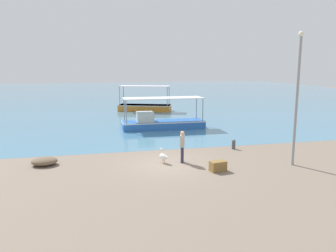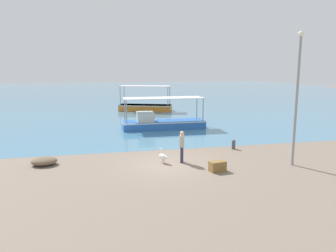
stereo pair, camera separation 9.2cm
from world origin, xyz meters
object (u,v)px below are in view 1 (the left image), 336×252
mooring_bollard (234,144)px  cargo_crate (218,166)px  fisherman_standing (182,146)px  pelican (163,156)px  lamp_post (297,93)px  net_pile (44,161)px  fishing_boat_center (161,122)px  fishing_boat_outer (145,106)px

mooring_bollard → cargo_crate: mooring_bollard is taller
fisherman_standing → cargo_crate: size_ratio=2.18×
cargo_crate → pelican: bearing=140.4°
mooring_bollard → fisherman_standing: 4.42m
lamp_post → net_pile: bearing=167.5°
fishing_boat_center → lamp_post: lamp_post is taller
fishing_boat_center → pelican: 9.92m
fishing_boat_outer → fisherman_standing: bearing=-93.5°
pelican → cargo_crate: pelican is taller
mooring_bollard → cargo_crate: (-2.55, -3.91, -0.07)m
cargo_crate → fishing_boat_outer: bearing=90.0°
fisherman_standing → pelican: bearing=175.2°
net_pile → fishing_boat_center: bearing=47.7°
cargo_crate → fisherman_standing: bearing=125.5°
fishing_boat_outer → lamp_post: (4.15, -22.85, 3.17)m
pelican → lamp_post: (6.44, -1.76, 3.34)m
pelican → cargo_crate: size_ratio=1.03×
fisherman_standing → cargo_crate: fisherman_standing is taller
pelican → cargo_crate: bearing=-39.6°
lamp_post → mooring_bollard: 5.32m
fisherman_standing → net_pile: 7.17m
fishing_boat_center → pelican: size_ratio=8.44×
mooring_bollard → net_pile: mooring_bollard is taller
fisherman_standing → cargo_crate: 2.33m
lamp_post → fishing_boat_center: bearing=111.6°
fishing_boat_center → fishing_boat_outer: fishing_boat_outer is taller
lamp_post → mooring_bollard: size_ratio=11.19×
fisherman_standing → fishing_boat_outer: bearing=86.5°
pelican → fisherman_standing: fisherman_standing is taller
fishing_boat_center → net_pile: size_ratio=5.18×
fishing_boat_outer → net_pile: (-8.34, -20.08, -0.34)m
fisherman_standing → fishing_boat_center: bearing=84.9°
pelican → mooring_bollard: pelican is taller
fishing_boat_center → mooring_bollard: 8.29m
fishing_boat_center → lamp_post: 12.77m
net_pile → lamp_post: bearing=-12.5°
lamp_post → mooring_bollard: (-1.59, 3.77, -3.40)m
fishing_boat_outer → pelican: size_ratio=7.90×
lamp_post → net_pile: 13.27m
fishing_boat_outer → fisherman_standing: fishing_boat_outer is taller
pelican → mooring_bollard: bearing=22.4°
fisherman_standing → mooring_bollard: bearing=28.5°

